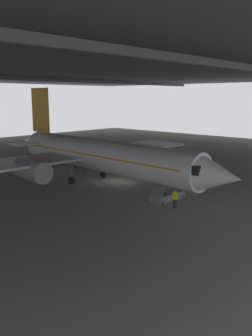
{
  "coord_description": "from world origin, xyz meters",
  "views": [
    {
      "loc": [
        -30.19,
        -29.64,
        9.99
      ],
      "look_at": [
        -2.35,
        -3.65,
        2.52
      ],
      "focal_mm": 38.86,
      "sensor_mm": 36.0,
      "label": 1
    }
  ],
  "objects": [
    {
      "name": "hangar_structure",
      "position": [
        -0.04,
        13.75,
        14.21
      ],
      "size": [
        121.0,
        99.0,
        14.84
      ],
      "color": "#4C4F54",
      "rests_on": "ground_plane"
    },
    {
      "name": "crew_worker_by_stairs",
      "position": [
        -3.94,
        -11.21,
        0.99
      ],
      "size": [
        0.34,
        0.52,
        1.72
      ],
      "color": "#232838",
      "rests_on": "ground_plane"
    },
    {
      "name": "airplane_main",
      "position": [
        -2.12,
        0.93,
        3.4
      ],
      "size": [
        34.32,
        35.57,
        11.18
      ],
      "color": "white",
      "rests_on": "ground_plane"
    },
    {
      "name": "boarding_stairs",
      "position": [
        -2.05,
        -8.96,
        0.73
      ],
      "size": [
        4.21,
        1.69,
        4.6
      ],
      "color": "slate",
      "rests_on": "ground_plane"
    },
    {
      "name": "baggage_tug",
      "position": [
        3.01,
        9.92,
        0.53
      ],
      "size": [
        1.89,
        2.47,
        0.9
      ],
      "color": "yellow",
      "rests_on": "ground_plane"
    },
    {
      "name": "ground_plane",
      "position": [
        0.0,
        0.0,
        0.0
      ],
      "size": [
        110.0,
        110.0,
        0.0
      ],
      "primitive_type": "plane",
      "color": "gray"
    }
  ]
}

